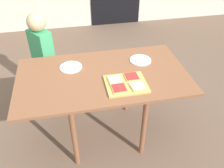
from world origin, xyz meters
name	(u,v)px	position (x,y,z in m)	size (l,w,h in m)	color
ground_plane	(104,133)	(0.00, 0.00, 0.00)	(16.00, 16.00, 0.00)	brown
dining_table	(103,82)	(0.00, 0.00, 0.64)	(1.42, 0.78, 0.71)	brown
cutting_board	(126,84)	(0.16, -0.17, 0.72)	(0.32, 0.28, 0.02)	tan
pizza_slice_far_right	(132,77)	(0.22, -0.10, 0.74)	(0.12, 0.12, 0.01)	#DDAE5D
pizza_slice_near_left	(119,88)	(0.09, -0.23, 0.74)	(0.12, 0.12, 0.01)	#DDAE5D
pizza_slice_near_right	(138,86)	(0.23, -0.23, 0.74)	(0.12, 0.13, 0.01)	#DDAE5D
pizza_slice_far_left	(115,80)	(0.08, -0.12, 0.74)	(0.12, 0.12, 0.01)	#DDAE5D
plate_white_left	(71,67)	(-0.25, 0.16, 0.72)	(0.19, 0.19, 0.01)	white
plate_white_right	(140,60)	(0.37, 0.15, 0.72)	(0.19, 0.19, 0.01)	white
child_left	(42,52)	(-0.53, 0.69, 0.60)	(0.26, 0.28, 1.03)	#1F323F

